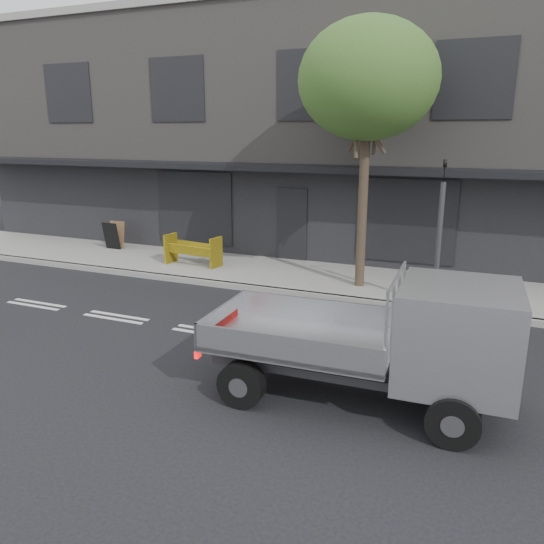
{
  "coord_description": "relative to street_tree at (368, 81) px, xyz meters",
  "views": [
    {
      "loc": [
        5.27,
        -9.13,
        4.11
      ],
      "look_at": [
        1.24,
        0.5,
        1.32
      ],
      "focal_mm": 35.0,
      "sensor_mm": 36.0,
      "label": 1
    }
  ],
  "objects": [
    {
      "name": "flatbed_ute",
      "position": [
        2.36,
        -5.8,
        -4.07
      ],
      "size": [
        4.62,
        2.04,
        2.11
      ],
      "rotation": [
        0.0,
        0.0,
        0.04
      ],
      "color": "black",
      "rests_on": "ground"
    },
    {
      "name": "street_tree",
      "position": [
        0.0,
        0.0,
        0.0
      ],
      "size": [
        3.4,
        3.4,
        6.74
      ],
      "color": "#382B21",
      "rests_on": "ground"
    },
    {
      "name": "ground",
      "position": [
        -2.2,
        -4.2,
        -5.28
      ],
      "size": [
        80.0,
        80.0,
        0.0
      ],
      "primitive_type": "plane",
      "color": "black",
      "rests_on": "ground"
    },
    {
      "name": "construction_barrier",
      "position": [
        -5.2,
        -0.03,
        -4.65
      ],
      "size": [
        1.78,
        0.91,
        0.95
      ],
      "primitive_type": null,
      "rotation": [
        0.0,
        0.0,
        -0.14
      ],
      "color": "yellow",
      "rests_on": "sidewalk"
    },
    {
      "name": "kerb",
      "position": [
        -2.2,
        -1.1,
        -5.2
      ],
      "size": [
        32.0,
        0.2,
        0.15
      ],
      "primitive_type": "cube",
      "color": "gray",
      "rests_on": "ground"
    },
    {
      "name": "traffic_light_pole",
      "position": [
        2.0,
        -0.85,
        -3.63
      ],
      "size": [
        0.12,
        0.12,
        3.5
      ],
      "color": "#2D2D30",
      "rests_on": "ground"
    },
    {
      "name": "building_main",
      "position": [
        -2.2,
        7.1,
        -1.28
      ],
      "size": [
        26.0,
        10.0,
        8.0
      ],
      "primitive_type": "cube",
      "color": "slate",
      "rests_on": "ground"
    },
    {
      "name": "sandwich_board",
      "position": [
        -8.94,
        1.05,
        -4.66
      ],
      "size": [
        0.59,
        0.39,
        0.93
      ],
      "primitive_type": null,
      "rotation": [
        0.0,
        0.0,
        -0.0
      ],
      "color": "black",
      "rests_on": "sidewalk"
    },
    {
      "name": "sidewalk",
      "position": [
        -2.2,
        0.5,
        -5.2
      ],
      "size": [
        32.0,
        3.2,
        0.15
      ],
      "primitive_type": "cube",
      "color": "gray",
      "rests_on": "ground"
    }
  ]
}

